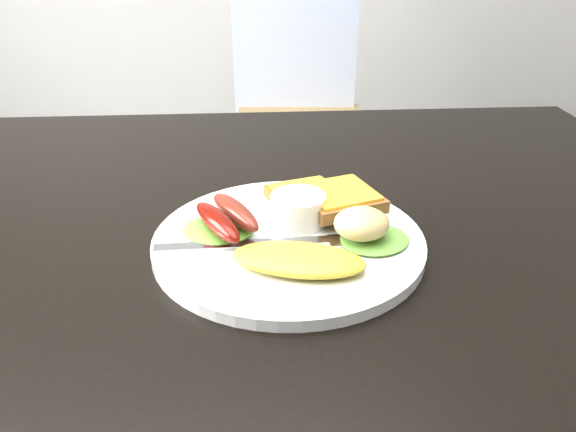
{
  "coord_description": "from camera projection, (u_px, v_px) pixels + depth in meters",
  "views": [
    {
      "loc": [
        0.01,
        -0.61,
        1.06
      ],
      "look_at": [
        0.05,
        -0.08,
        0.78
      ],
      "focal_mm": 35.0,
      "sensor_mm": 36.0,
      "label": 1
    }
  ],
  "objects": [
    {
      "name": "toast_b",
      "position": [
        339.0,
        199.0,
        0.64
      ],
      "size": [
        0.11,
        0.11,
        0.01
      ],
      "primitive_type": "cube",
      "rotation": [
        0.0,
        0.0,
        0.33
      ],
      "color": "#915A2C",
      "rests_on": "toast_a"
    },
    {
      "name": "toast_a",
      "position": [
        305.0,
        198.0,
        0.67
      ],
      "size": [
        0.1,
        0.1,
        0.01
      ],
      "primitive_type": "cube",
      "rotation": [
        0.0,
        0.0,
        0.31
      ],
      "color": "brown",
      "rests_on": "plate"
    },
    {
      "name": "omelette",
      "position": [
        298.0,
        259.0,
        0.54
      ],
      "size": [
        0.14,
        0.09,
        0.02
      ],
      "primitive_type": "ellipsoid",
      "rotation": [
        0.0,
        0.0,
        -0.25
      ],
      "color": "gold",
      "rests_on": "plate"
    },
    {
      "name": "dining_chair",
      "position": [
        299.0,
        129.0,
        1.88
      ],
      "size": [
        0.46,
        0.46,
        0.05
      ],
      "primitive_type": "cube",
      "rotation": [
        0.0,
        0.0,
        -0.08
      ],
      "color": "#A4824E",
      "rests_on": "ground"
    },
    {
      "name": "dining_table",
      "position": [
        243.0,
        224.0,
        0.69
      ],
      "size": [
        1.2,
        0.8,
        0.04
      ],
      "primitive_type": "cube",
      "color": "black",
      "rests_on": "ground"
    },
    {
      "name": "lettuce_right",
      "position": [
        374.0,
        239.0,
        0.59
      ],
      "size": [
        0.1,
        0.09,
        0.01
      ],
      "primitive_type": "ellipsoid",
      "rotation": [
        0.0,
        0.0,
        0.44
      ],
      "color": "#519B31",
      "rests_on": "plate"
    },
    {
      "name": "person",
      "position": [
        255.0,
        65.0,
        1.3
      ],
      "size": [
        0.56,
        0.38,
        1.54
      ],
      "primitive_type": "imported",
      "rotation": [
        0.0,
        0.0,
        3.13
      ],
      "color": "navy",
      "rests_on": "ground"
    },
    {
      "name": "lettuce_left",
      "position": [
        219.0,
        229.0,
        0.61
      ],
      "size": [
        0.09,
        0.08,
        0.01
      ],
      "primitive_type": "ellipsoid",
      "rotation": [
        0.0,
        0.0,
        -0.21
      ],
      "color": "#70A52D",
      "rests_on": "plate"
    },
    {
      "name": "sausage_b",
      "position": [
        235.0,
        212.0,
        0.61
      ],
      "size": [
        0.07,
        0.1,
        0.02
      ],
      "primitive_type": "ellipsoid",
      "rotation": [
        0.0,
        0.0,
        0.5
      ],
      "color": "maroon",
      "rests_on": "lettuce_left"
    },
    {
      "name": "fork",
      "position": [
        242.0,
        245.0,
        0.58
      ],
      "size": [
        0.18,
        0.02,
        0.0
      ],
      "primitive_type": "cube",
      "rotation": [
        0.0,
        0.0,
        0.03
      ],
      "color": "#ADAFB7",
      "rests_on": "plate"
    },
    {
      "name": "plate",
      "position": [
        289.0,
        242.0,
        0.6
      ],
      "size": [
        0.29,
        0.29,
        0.01
      ],
      "primitive_type": "cylinder",
      "color": "white",
      "rests_on": "dining_table"
    },
    {
      "name": "potato_salad",
      "position": [
        361.0,
        224.0,
        0.58
      ],
      "size": [
        0.07,
        0.06,
        0.03
      ],
      "primitive_type": "ellipsoid",
      "rotation": [
        0.0,
        0.0,
        0.16
      ],
      "color": "beige",
      "rests_on": "lettuce_right"
    },
    {
      "name": "ramekin",
      "position": [
        298.0,
        210.0,
        0.62
      ],
      "size": [
        0.08,
        0.08,
        0.04
      ],
      "primitive_type": "cylinder",
      "rotation": [
        0.0,
        0.0,
        0.31
      ],
      "color": "white",
      "rests_on": "plate"
    },
    {
      "name": "sausage_a",
      "position": [
        217.0,
        222.0,
        0.59
      ],
      "size": [
        0.07,
        0.1,
        0.02
      ],
      "primitive_type": "ellipsoid",
      "rotation": [
        0.0,
        0.0,
        0.48
      ],
      "color": "#600C05",
      "rests_on": "lettuce_left"
    }
  ]
}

